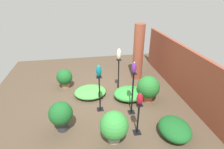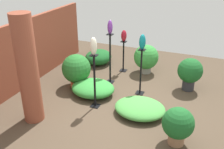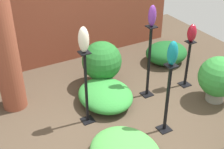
# 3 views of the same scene
# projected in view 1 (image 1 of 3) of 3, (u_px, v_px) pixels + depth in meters

# --- Properties ---
(ground_plane) EXTENTS (8.00, 8.00, 0.00)m
(ground_plane) POSITION_uv_depth(u_px,v_px,m) (104.00, 97.00, 6.23)
(ground_plane) COLOR #4C3D2D
(brick_wall_back) EXTENTS (5.60, 0.12, 1.74)m
(brick_wall_back) POSITION_uv_depth(u_px,v_px,m) (179.00, 69.00, 6.26)
(brick_wall_back) COLOR brown
(brick_wall_back) RESTS_ON ground
(brick_pillar) EXTENTS (0.41, 0.41, 2.28)m
(brick_pillar) POSITION_uv_depth(u_px,v_px,m) (138.00, 52.00, 7.04)
(brick_pillar) COLOR brown
(brick_pillar) RESTS_ON ground
(pedestal_ivory) EXTENTS (0.20, 0.20, 1.28)m
(pedestal_ivory) POSITION_uv_depth(u_px,v_px,m) (118.00, 77.00, 6.31)
(pedestal_ivory) COLOR black
(pedestal_ivory) RESTS_ON ground
(pedestal_ruby) EXTENTS (0.20, 0.20, 0.93)m
(pedestal_ruby) POSITION_uv_depth(u_px,v_px,m) (138.00, 121.00, 4.52)
(pedestal_ruby) COLOR black
(pedestal_ruby) RESTS_ON ground
(pedestal_teal) EXTENTS (0.20, 0.20, 1.18)m
(pedestal_teal) POSITION_uv_depth(u_px,v_px,m) (100.00, 95.00, 5.35)
(pedestal_teal) COLOR black
(pedestal_teal) RESTS_ON ground
(pedestal_violet) EXTENTS (0.20, 0.20, 1.37)m
(pedestal_violet) POSITION_uv_depth(u_px,v_px,m) (132.00, 96.00, 5.18)
(pedestal_violet) COLOR black
(pedestal_violet) RESTS_ON ground
(art_vase_ivory) EXTENTS (0.16, 0.15, 0.39)m
(art_vase_ivory) POSITION_uv_depth(u_px,v_px,m) (119.00, 54.00, 5.91)
(art_vase_ivory) COLOR beige
(art_vase_ivory) RESTS_ON pedestal_ivory
(art_vase_ruby) EXTENTS (0.17, 0.16, 0.33)m
(art_vase_ruby) POSITION_uv_depth(u_px,v_px,m) (140.00, 99.00, 4.21)
(art_vase_ruby) COLOR maroon
(art_vase_ruby) RESTS_ON pedestal_ruby
(art_vase_teal) EXTENTS (0.15, 0.16, 0.37)m
(art_vase_teal) POSITION_uv_depth(u_px,v_px,m) (99.00, 71.00, 4.98)
(art_vase_teal) COLOR #0F727A
(art_vase_teal) RESTS_ON pedestal_teal
(art_vase_violet) EXTENTS (0.13, 0.13, 0.36)m
(art_vase_violet) POSITION_uv_depth(u_px,v_px,m) (134.00, 67.00, 4.76)
(art_vase_violet) COLOR #6B2D8C
(art_vase_violet) RESTS_ON pedestal_violet
(potted_plant_near_pillar) EXTENTS (0.59, 0.59, 0.75)m
(potted_plant_near_pillar) POSITION_uv_depth(u_px,v_px,m) (65.00, 78.00, 6.63)
(potted_plant_near_pillar) COLOR #936B4C
(potted_plant_near_pillar) RESTS_ON ground
(potted_plant_front_right) EXTENTS (0.72, 0.72, 0.85)m
(potted_plant_front_right) POSITION_uv_depth(u_px,v_px,m) (114.00, 126.00, 4.28)
(potted_plant_front_right) COLOR gray
(potted_plant_front_right) RESTS_ON ground
(potted_plant_mid_right) EXTENTS (0.63, 0.63, 0.86)m
(potted_plant_mid_right) POSITION_uv_depth(u_px,v_px,m) (61.00, 115.00, 4.61)
(potted_plant_mid_right) COLOR #2D2D33
(potted_plant_mid_right) RESTS_ON ground
(potted_plant_walkway_edge) EXTENTS (0.76, 0.76, 0.89)m
(potted_plant_walkway_edge) POSITION_uv_depth(u_px,v_px,m) (148.00, 88.00, 5.84)
(potted_plant_walkway_edge) COLOR #B25B38
(potted_plant_walkway_edge) RESTS_ON ground
(foliage_bed_east) EXTENTS (0.94, 0.82, 0.44)m
(foliage_bed_east) POSITION_uv_depth(u_px,v_px,m) (175.00, 129.00, 4.54)
(foliage_bed_east) COLOR #195923
(foliage_bed_east) RESTS_ON ground
(foliage_bed_west) EXTENTS (0.93, 1.10, 0.34)m
(foliage_bed_west) POSITION_uv_depth(u_px,v_px,m) (129.00, 93.00, 6.11)
(foliage_bed_west) COLOR #338C38
(foliage_bed_west) RESTS_ON ground
(foliage_bed_center) EXTENTS (0.97, 1.13, 0.27)m
(foliage_bed_center) POSITION_uv_depth(u_px,v_px,m) (90.00, 92.00, 6.27)
(foliage_bed_center) COLOR #479942
(foliage_bed_center) RESTS_ON ground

